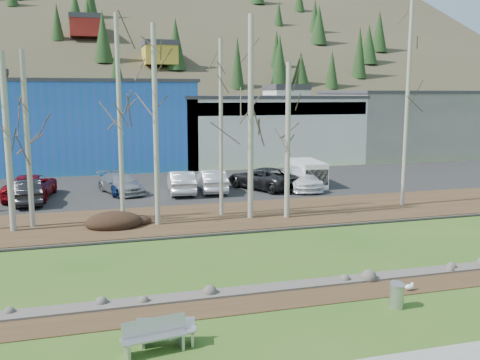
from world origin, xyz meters
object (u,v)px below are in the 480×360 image
object	(u,v)px
car_8	(212,181)
litter_bin	(397,296)
seagull	(410,287)
car_2	(31,186)
car_5	(181,182)
car_3	(121,183)
van_white	(308,174)
car_1	(27,192)
bench_damaged	(168,332)
car_6	(263,178)
car_7	(300,178)
bench_intact	(154,336)
car_4	(120,184)

from	to	relation	value
car_8	litter_bin	bearing A→B (deg)	98.16
seagull	car_8	world-z (taller)	car_8
car_2	car_5	xyz separation A→B (m)	(9.93, -1.05, -0.01)
car_3	van_white	xyz separation A→B (m)	(13.76, -0.87, 0.24)
car_1	car_5	world-z (taller)	car_5
bench_damaged	van_white	xyz separation A→B (m)	(13.98, 22.36, 0.71)
car_6	car_3	bearing A→B (deg)	-33.51
litter_bin	van_white	size ratio (longest dim) A/B	0.18
car_6	litter_bin	bearing A→B (deg)	55.50
car_1	car_5	bearing A→B (deg)	176.90
car_2	car_3	world-z (taller)	car_2
car_7	bench_intact	bearing A→B (deg)	-114.24
litter_bin	car_3	xyz separation A→B (m)	(-7.48, 22.77, 0.44)
litter_bin	car_8	bearing A→B (deg)	93.29
car_2	car_1	bearing A→B (deg)	95.01
bench_damaged	car_1	size ratio (longest dim) A/B	0.36
car_3	car_7	xyz separation A→B (m)	(12.70, -1.86, 0.09)
car_8	van_white	bearing A→B (deg)	-173.14
car_3	bench_damaged	bearing A→B (deg)	-110.19
seagull	van_white	bearing A→B (deg)	63.77
car_8	bench_intact	bearing A→B (deg)	77.82
car_1	van_white	size ratio (longest dim) A/B	1.06
car_3	car_6	distance (m)	10.12
car_2	van_white	bearing A→B (deg)	-175.51
litter_bin	car_6	bearing A→B (deg)	83.22
car_4	car_5	size ratio (longest dim) A/B	0.82
car_4	car_7	distance (m)	12.92
car_1	car_4	world-z (taller)	car_1
van_white	car_1	bearing A→B (deg)	-171.32
car_6	car_8	distance (m)	3.83
litter_bin	car_7	distance (m)	21.56
litter_bin	car_1	distance (m)	24.74
bench_damaged	seagull	world-z (taller)	bench_damaged
bench_damaged	car_8	bearing A→B (deg)	86.49
car_2	car_5	distance (m)	9.98
car_8	car_3	bearing A→B (deg)	-5.42
car_2	car_8	xyz separation A→B (m)	(12.11, -1.05, -0.01)
litter_bin	car_5	distance (m)	21.91
car_3	car_5	bearing A→B (deg)	-35.24
car_1	bench_damaged	bearing A→B (deg)	97.10
bench_damaged	car_5	xyz separation A→B (m)	(4.28, 22.10, 0.57)
litter_bin	seagull	xyz separation A→B (m)	(1.29, 1.19, -0.23)
bench_damaged	car_8	world-z (taller)	car_8
car_6	car_1	bearing A→B (deg)	-24.30
car_3	car_5	world-z (taller)	car_5
litter_bin	seagull	distance (m)	1.77
car_2	car_6	bearing A→B (deg)	-176.58
litter_bin	bench_damaged	bearing A→B (deg)	-176.53
van_white	car_6	bearing A→B (deg)	-172.21
car_2	car_4	xyz separation A→B (m)	(5.78, 0.02, -0.13)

